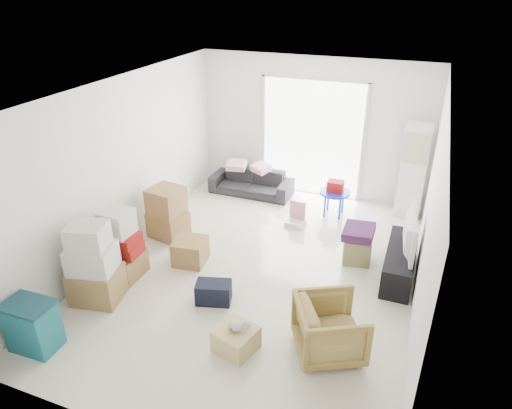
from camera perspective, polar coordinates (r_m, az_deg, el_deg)
The scene contains 21 objects.
room_shell at distance 6.30m, azimuth 0.16°, elevation 1.90°, with size 4.98×6.48×3.18m.
sliding_door at distance 8.99m, azimuth 7.00°, elevation 8.77°, with size 2.10×0.04×2.33m.
ac_tower at distance 8.58m, azimuth 19.00°, elevation 3.93°, with size 0.45×0.30×1.75m, color white.
tv_console at distance 7.07m, azimuth 17.52°, elevation -6.88°, with size 0.41×1.36×0.45m, color black.
television at distance 6.92m, azimuth 17.85°, elevation -4.86°, with size 1.00×0.58×0.13m, color black.
sofa at distance 9.20m, azimuth -0.60°, elevation 3.26°, with size 1.65×0.48×0.65m, color #292A2F.
pillow_left at distance 9.16m, azimuth -2.50°, elevation 5.72°, with size 0.38×0.30×0.12m, color #D49AA2.
pillow_right at distance 9.01m, azimuth 0.61°, elevation 5.43°, with size 0.39×0.31×0.13m, color #D49AA2.
armchair at distance 5.50m, azimuth 9.26°, elevation -14.77°, with size 0.75×0.70×0.77m, color #A8894A.
storage_bins at distance 6.12m, azimuth -26.15°, elevation -13.43°, with size 0.57×0.41×0.65m.
box_stack_a at distance 6.50m, azimuth -19.63°, elevation -7.37°, with size 0.72×0.64×1.16m.
box_stack_b at distance 6.90m, azimuth -16.51°, elevation -5.24°, with size 0.59×0.53×1.08m.
box_stack_c at distance 7.77m, azimuth -11.02°, elevation -1.09°, with size 0.68×0.60×0.89m.
loose_box at distance 7.13m, azimuth -8.21°, elevation -5.79°, with size 0.47×0.47×0.39m, color #9B7046.
duffel_bag at distance 6.32m, azimuth -5.32°, elevation -10.87°, with size 0.47×0.28×0.30m, color black.
ottoman at distance 7.25m, azimuth 12.48°, elevation -5.49°, with size 0.41×0.41×0.41m, color #8A8250.
blanket at distance 7.11m, azimuth 12.69°, elevation -3.63°, with size 0.45×0.45×0.14m, color #491F4F.
kids_table at distance 8.40m, azimuth 9.84°, elevation 1.69°, with size 0.56×0.56×0.68m.
toy_walker at distance 8.15m, azimuth 5.03°, elevation -1.75°, with size 0.35×0.32×0.42m.
wood_crate at distance 5.63m, azimuth -2.52°, elevation -16.47°, with size 0.44×0.44×0.29m, color #DFC580.
plush_bunny at distance 5.48m, azimuth -2.22°, elevation -14.91°, with size 0.28×0.17×0.14m.
Camera 1 is at (2.03, -5.34, 4.01)m, focal length 32.00 mm.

